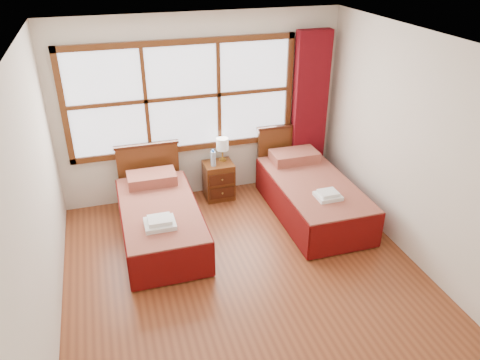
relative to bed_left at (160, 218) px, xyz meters
name	(u,v)px	position (x,y,z in m)	size (l,w,h in m)	color
floor	(249,284)	(0.81, -1.20, -0.28)	(4.50, 4.50, 0.00)	brown
ceiling	(252,47)	(0.81, -1.20, 2.32)	(4.50, 4.50, 0.00)	white
wall_back	(201,109)	(0.81, 1.05, 1.02)	(4.00, 4.00, 0.00)	silver
wall_left	(34,212)	(-1.19, -1.20, 1.02)	(4.50, 4.50, 0.00)	silver
wall_right	(423,156)	(2.81, -1.20, 1.02)	(4.50, 4.50, 0.00)	silver
window	(183,98)	(0.56, 1.01, 1.22)	(3.16, 0.06, 1.56)	white
curtain	(309,110)	(2.41, 0.91, 0.89)	(0.50, 0.16, 2.30)	#650A11
bed_left	(160,218)	(0.00, 0.00, 0.00)	(0.95, 1.97, 0.92)	#3C1A0C
bed_right	(311,194)	(2.08, 0.00, 0.01)	(1.00, 2.02, 0.96)	#3C1A0C
nightstand	(219,180)	(0.98, 0.80, -0.01)	(0.41, 0.41, 0.55)	#5A2E13
towels_left	(160,222)	(-0.05, -0.49, 0.25)	(0.35, 0.31, 0.10)	white
towels_right	(328,195)	(2.07, -0.50, 0.27)	(0.31, 0.27, 0.09)	white
lamp	(222,145)	(1.06, 0.88, 0.51)	(0.18, 0.18, 0.34)	gold
bottle_near	(214,159)	(0.89, 0.73, 0.38)	(0.06, 0.06, 0.25)	#A1BACF
bottle_far	(213,158)	(0.89, 0.75, 0.38)	(0.07, 0.07, 0.25)	#A1BACF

